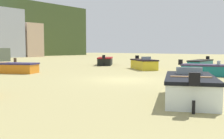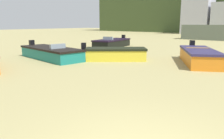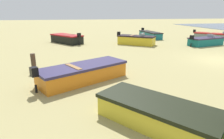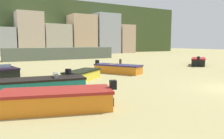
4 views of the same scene
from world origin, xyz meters
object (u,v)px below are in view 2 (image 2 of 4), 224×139
boat_orange_6 (199,56)px  boat_yellow_8 (115,54)px  boat_black_10 (112,43)px  boat_teal_9 (51,53)px

boat_orange_6 → boat_yellow_8: bearing=-4.5°
boat_yellow_8 → boat_orange_6: bearing=75.0°
boat_black_10 → boat_orange_6: bearing=147.7°
boat_orange_6 → boat_yellow_8: boat_orange_6 is taller
boat_yellow_8 → boat_teal_9: bearing=-98.0°
boat_orange_6 → boat_teal_9: bearing=-1.3°
boat_teal_9 → boat_orange_6: bearing=125.3°
boat_yellow_8 → boat_black_10: 7.91m
boat_orange_6 → boat_black_10: bearing=-51.8°
boat_teal_9 → boat_yellow_8: bearing=129.0°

